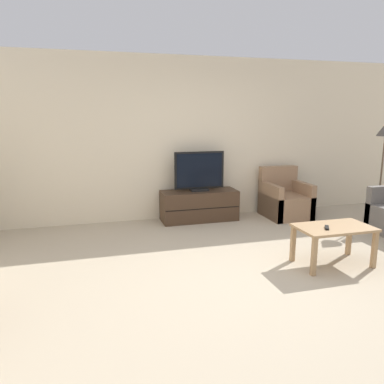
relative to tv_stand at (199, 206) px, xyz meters
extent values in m
plane|color=tan|center=(-0.01, -2.28, -0.25)|extent=(24.00, 24.00, 0.00)
cube|color=beige|center=(-0.01, 0.31, 1.10)|extent=(12.00, 0.06, 2.70)
cube|color=#422D1E|center=(0.00, 0.00, 0.00)|extent=(1.27, 0.47, 0.51)
cube|color=black|center=(0.00, -0.24, 0.00)|extent=(1.25, 0.01, 0.01)
cube|color=black|center=(0.00, 0.00, 0.27)|extent=(0.30, 0.18, 0.04)
cube|color=black|center=(0.00, 0.00, 0.60)|extent=(0.84, 0.03, 0.62)
cube|color=black|center=(0.00, -0.02, 0.60)|extent=(0.78, 0.01, 0.55)
cube|color=#937051|center=(1.51, -0.21, -0.05)|extent=(0.70, 0.76, 0.40)
cube|color=#937051|center=(1.51, 0.10, 0.37)|extent=(0.70, 0.14, 0.45)
cube|color=#937051|center=(1.21, -0.21, 0.05)|extent=(0.10, 0.76, 0.60)
cube|color=#937051|center=(1.81, -0.21, 0.05)|extent=(0.10, 0.76, 0.60)
cube|color=#A37F56|center=(0.98, -2.25, 0.20)|extent=(0.88, 0.52, 0.03)
cube|color=#A37F56|center=(0.58, -2.47, -0.03)|extent=(0.05, 0.05, 0.44)
cube|color=#A37F56|center=(1.38, -2.47, -0.03)|extent=(0.05, 0.05, 0.44)
cube|color=#A37F56|center=(0.58, -2.03, -0.03)|extent=(0.05, 0.05, 0.44)
cube|color=#A37F56|center=(1.38, -2.03, -0.03)|extent=(0.05, 0.05, 0.44)
cube|color=black|center=(0.84, -2.30, 0.23)|extent=(0.11, 0.15, 0.02)
cylinder|color=black|center=(2.92, -0.80, -0.25)|extent=(0.30, 0.30, 0.01)
cylinder|color=brown|center=(2.92, -0.80, 0.46)|extent=(0.03, 0.03, 1.40)
camera|label=1|loc=(-1.77, -5.85, 1.51)|focal=35.00mm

